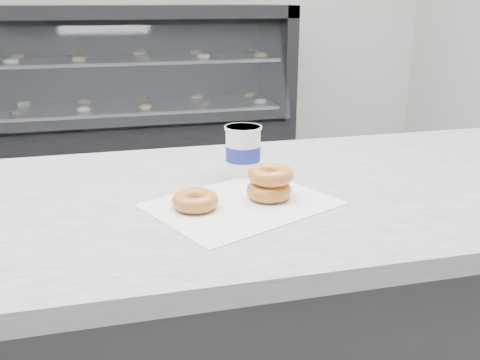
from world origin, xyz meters
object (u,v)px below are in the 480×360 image
object	(u,v)px
donut_single	(195,200)
donut_stack	(270,183)
coffee_cup	(243,150)
display_case	(115,120)

from	to	relation	value
donut_single	donut_stack	size ratio (longest dim) A/B	0.69
donut_stack	coffee_cup	size ratio (longest dim) A/B	1.15
donut_single	display_case	bearing A→B (deg)	91.97
donut_single	donut_stack	world-z (taller)	donut_stack
display_case	coffee_cup	xyz separation A→B (m)	(0.24, -2.62, 0.47)
display_case	coffee_cup	world-z (taller)	display_case
display_case	donut_single	bearing A→B (deg)	-88.03
display_case	coffee_cup	distance (m)	2.67
display_case	donut_stack	distance (m)	2.83
display_case	donut_stack	xyz separation A→B (m)	(0.25, -2.78, 0.44)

